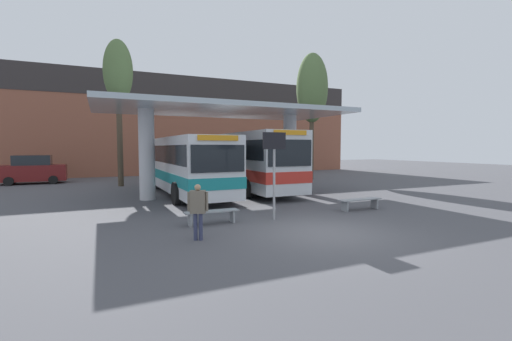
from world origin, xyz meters
TOP-DOWN VIEW (x-y plane):
  - ground_plane at (0.00, 0.00)m, footprint 100.00×100.00m
  - townhouse_backdrop at (0.00, 24.75)m, footprint 40.00×0.58m
  - station_canopy at (0.00, 9.17)m, footprint 13.18×6.52m
  - transit_bus_left_bay at (-1.95, 10.52)m, footprint 2.92×11.72m
  - transit_bus_center_bay at (1.88, 11.19)m, footprint 2.81×12.02m
  - waiting_bench_near_pillar at (-2.80, 2.53)m, footprint 1.86×0.44m
  - waiting_bench_mid_platform at (3.64, 2.53)m, footprint 1.97×0.44m
  - info_sign_platform at (-0.53, 2.30)m, footprint 0.90×0.09m
  - pedestrian_waiting at (-3.75, 0.75)m, footprint 0.57×0.38m
  - poplar_tree_behind_left at (-4.97, 16.16)m, footprint 1.88×1.88m
  - poplar_tree_behind_right at (9.76, 15.37)m, footprint 2.57×2.57m
  - parked_car_street at (-10.65, 20.46)m, footprint 4.28×2.02m

SIDE VIEW (x-z plane):
  - ground_plane at x=0.00m, z-range 0.00..0.00m
  - waiting_bench_near_pillar at x=-2.80m, z-range 0.12..0.58m
  - waiting_bench_mid_platform at x=3.64m, z-range 0.12..0.58m
  - pedestrian_waiting at x=-3.75m, z-range 0.17..1.76m
  - parked_car_street at x=-10.65m, z-range -0.05..2.01m
  - transit_bus_left_bay at x=-1.95m, z-range 0.19..3.33m
  - transit_bus_center_bay at x=1.88m, z-range 0.20..3.63m
  - info_sign_platform at x=-0.53m, z-range 0.66..3.81m
  - station_canopy at x=0.00m, z-range 1.76..6.51m
  - townhouse_backdrop at x=0.00m, z-range 0.79..10.29m
  - poplar_tree_behind_right at x=9.76m, z-range 2.24..12.55m
  - poplar_tree_behind_left at x=-4.97m, z-range 2.56..12.30m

